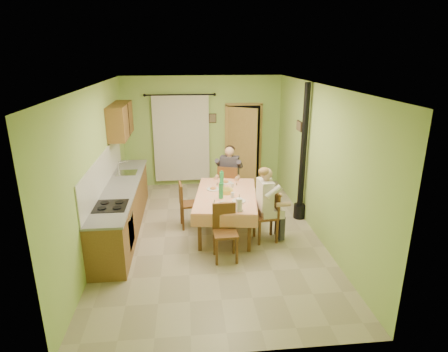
{
  "coord_description": "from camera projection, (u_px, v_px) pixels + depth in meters",
  "views": [
    {
      "loc": [
        -0.42,
        -6.46,
        3.33
      ],
      "look_at": [
        0.25,
        0.1,
        1.15
      ],
      "focal_mm": 30.0,
      "sensor_mm": 36.0,
      "label": 1
    }
  ],
  "objects": [
    {
      "name": "floor",
      "position": [
        212.0,
        235.0,
        7.19
      ],
      "size": [
        4.0,
        6.0,
        0.01
      ],
      "primitive_type": "cube",
      "color": "tan",
      "rests_on": "ground"
    },
    {
      "name": "room_shell",
      "position": [
        211.0,
        142.0,
        6.62
      ],
      "size": [
        4.04,
        6.04,
        2.82
      ],
      "color": "#AAD16B",
      "rests_on": "ground"
    },
    {
      "name": "kitchen_run",
      "position": [
        122.0,
        207.0,
        7.25
      ],
      "size": [
        0.64,
        3.64,
        1.56
      ],
      "color": "brown",
      "rests_on": "ground"
    },
    {
      "name": "upper_cabinets",
      "position": [
        120.0,
        120.0,
        8.0
      ],
      "size": [
        0.35,
        1.4,
        0.7
      ],
      "primitive_type": "cube",
      "color": "brown",
      "rests_on": "room_shell"
    },
    {
      "name": "curtain",
      "position": [
        181.0,
        138.0,
        9.48
      ],
      "size": [
        1.7,
        0.07,
        2.22
      ],
      "color": "black",
      "rests_on": "ground"
    },
    {
      "name": "doorway",
      "position": [
        243.0,
        145.0,
        9.66
      ],
      "size": [
        0.96,
        0.51,
        2.15
      ],
      "color": "black",
      "rests_on": "ground"
    },
    {
      "name": "dining_table",
      "position": [
        226.0,
        212.0,
        7.27
      ],
      "size": [
        1.39,
        2.04,
        0.76
      ],
      "rotation": [
        0.0,
        0.0,
        -0.14
      ],
      "color": "#F1A37B",
      "rests_on": "ground"
    },
    {
      "name": "tableware",
      "position": [
        226.0,
        193.0,
        7.02
      ],
      "size": [
        0.67,
        1.64,
        0.33
      ],
      "color": "white",
      "rests_on": "dining_table"
    },
    {
      "name": "chair_far",
      "position": [
        229.0,
        195.0,
        8.37
      ],
      "size": [
        0.55,
        0.55,
        1.0
      ],
      "rotation": [
        0.0,
        0.0,
        -0.32
      ],
      "color": "brown",
      "rests_on": "ground"
    },
    {
      "name": "chair_near",
      "position": [
        225.0,
        243.0,
        6.27
      ],
      "size": [
        0.41,
        0.41,
        0.95
      ],
      "rotation": [
        0.0,
        0.0,
        3.17
      ],
      "color": "brown",
      "rests_on": "ground"
    },
    {
      "name": "chair_right",
      "position": [
        266.0,
        226.0,
        6.91
      ],
      "size": [
        0.43,
        0.43,
        0.95
      ],
      "rotation": [
        0.0,
        0.0,
        1.68
      ],
      "color": "brown",
      "rests_on": "ground"
    },
    {
      "name": "chair_left",
      "position": [
        189.0,
        213.0,
        7.45
      ],
      "size": [
        0.41,
        0.41,
        0.92
      ],
      "rotation": [
        0.0,
        0.0,
        -1.45
      ],
      "color": "brown",
      "rests_on": "ground"
    },
    {
      "name": "man_far",
      "position": [
        229.0,
        170.0,
        8.2
      ],
      "size": [
        0.64,
        0.57,
        1.39
      ],
      "rotation": [
        0.0,
        0.0,
        -0.32
      ],
      "color": "#38333D",
      "rests_on": "chair_far"
    },
    {
      "name": "man_right",
      "position": [
        267.0,
        196.0,
        6.72
      ],
      "size": [
        0.5,
        0.61,
        1.39
      ],
      "rotation": [
        0.0,
        0.0,
        1.68
      ],
      "color": "silver",
      "rests_on": "chair_right"
    },
    {
      "name": "stove_flue",
      "position": [
        302.0,
        172.0,
        7.61
      ],
      "size": [
        0.24,
        0.24,
        2.8
      ],
      "color": "black",
      "rests_on": "ground"
    },
    {
      "name": "picture_back",
      "position": [
        213.0,
        118.0,
        9.47
      ],
      "size": [
        0.19,
        0.03,
        0.23
      ],
      "primitive_type": "cube",
      "color": "black",
      "rests_on": "room_shell"
    },
    {
      "name": "picture_right",
      "position": [
        299.0,
        126.0,
        7.93
      ],
      "size": [
        0.03,
        0.31,
        0.21
      ],
      "primitive_type": "cube",
      "color": "brown",
      "rests_on": "room_shell"
    }
  ]
}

